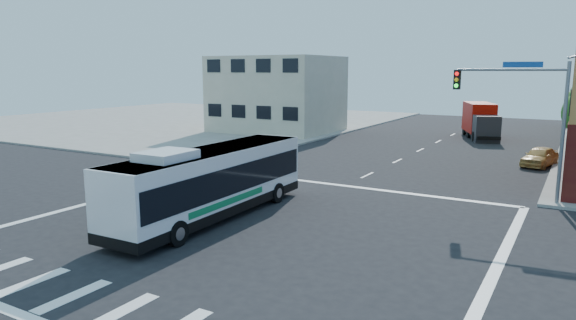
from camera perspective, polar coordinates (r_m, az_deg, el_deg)
The scene contains 7 objects.
ground at distance 21.71m, azimuth -3.95°, elevation -7.72°, with size 120.00×120.00×0.00m, color black.
sidewalk_nw at distance 70.23m, azimuth -11.73°, elevation 4.44°, with size 50.00×50.00×0.15m, color gray.
building_west at distance 55.18m, azimuth -1.24°, elevation 7.29°, with size 12.06×10.06×8.00m.
signal_mast_ne at distance 27.89m, azimuth 24.92°, elevation 5.74°, with size 7.91×1.13×8.07m.
transit_bus at distance 23.16m, azimuth -8.43°, elevation -2.35°, with size 2.77×11.70×3.45m.
box_truck at distance 53.33m, azimuth 20.60°, elevation 4.02°, with size 4.75×7.85×3.41m.
parked_car at distance 39.54m, azimuth 26.18°, elevation 0.35°, with size 1.61×4.00×1.36m, color tan.
Camera 1 is at (11.62, -17.11, 6.59)m, focal length 32.00 mm.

